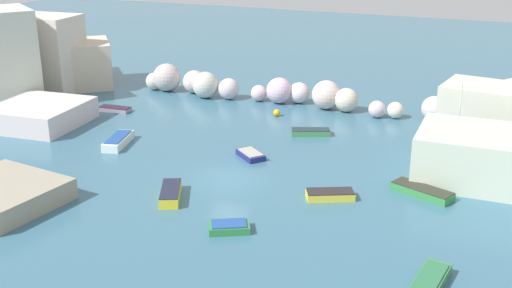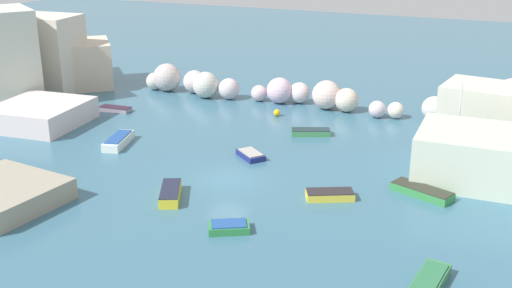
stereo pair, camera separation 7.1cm
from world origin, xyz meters
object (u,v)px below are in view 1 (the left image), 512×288
object	(u,v)px
moored_boat_5	(171,193)
moored_boat_6	(115,109)
moored_boat_4	(251,155)
moored_boat_7	(422,191)
stone_dock	(1,195)
moored_boat_1	(455,153)
channel_buoy	(277,113)
moored_boat_2	(330,195)
moored_boat_10	(428,284)
moored_boat_9	(311,132)
moored_boat_8	(229,227)
moored_boat_3	(118,141)

from	to	relation	value
moored_boat_5	moored_boat_6	bearing A→B (deg)	-161.12
moored_boat_4	moored_boat_7	world-z (taller)	moored_boat_7
stone_dock	moored_boat_6	bearing A→B (deg)	105.60
moored_boat_1	moored_boat_7	size ratio (longest dim) A/B	1.37
channel_buoy	moored_boat_2	size ratio (longest dim) A/B	0.19
moored_boat_7	moored_boat_10	bearing A→B (deg)	-57.76
moored_boat_6	moored_boat_9	bearing A→B (deg)	-1.01
moored_boat_5	moored_boat_9	xyz separation A→B (m)	(4.08, 15.03, -0.09)
stone_dock	moored_boat_7	xyz separation A→B (m)	(23.19, 11.50, -0.39)
moored_boat_10	moored_boat_4	bearing A→B (deg)	56.23
moored_boat_5	moored_boat_2	bearing A→B (deg)	86.96
stone_dock	moored_boat_10	xyz separation A→B (m)	(25.24, 0.71, -0.38)
moored_boat_5	moored_boat_8	xyz separation A→B (m)	(5.22, -2.49, -0.10)
moored_boat_3	moored_boat_6	bearing A→B (deg)	21.97
moored_boat_4	moored_boat_9	distance (m)	6.99
moored_boat_6	moored_boat_10	size ratio (longest dim) A/B	0.71
channel_buoy	moored_boat_9	distance (m)	5.78
stone_dock	moored_boat_1	world-z (taller)	moored_boat_1
moored_boat_2	moored_boat_4	world-z (taller)	moored_boat_2
moored_boat_2	moored_boat_6	world-z (taller)	moored_boat_2
moored_boat_6	moored_boat_9	world-z (taller)	moored_boat_9
moored_boat_3	moored_boat_4	size ratio (longest dim) A/B	1.51
moored_boat_1	moored_boat_2	bearing A→B (deg)	42.44
stone_dock	moored_boat_4	xyz separation A→B (m)	(10.64, 13.29, -0.44)
moored_boat_1	moored_boat_3	distance (m)	25.13
channel_buoy	moored_boat_1	bearing A→B (deg)	-16.17
moored_boat_3	moored_boat_5	distance (m)	11.13
stone_dock	moored_boat_5	xyz separation A→B (m)	(8.93, 4.84, -0.33)
moored_boat_7	moored_boat_1	bearing A→B (deg)	103.52
moored_boat_9	moored_boat_6	bearing A→B (deg)	-21.23
moored_boat_2	moored_boat_7	world-z (taller)	moored_boat_7
stone_dock	moored_boat_1	xyz separation A→B (m)	(24.26, 19.07, -0.25)
moored_boat_4	moored_boat_10	world-z (taller)	moored_boat_10
moored_boat_2	moored_boat_9	size ratio (longest dim) A/B	0.97
moored_boat_6	moored_boat_5	bearing A→B (deg)	-48.29
moored_boat_7	moored_boat_9	size ratio (longest dim) A/B	1.25
moored_boat_4	moored_boat_5	size ratio (longest dim) A/B	0.76
moored_boat_2	moored_boat_9	world-z (taller)	moored_boat_2
moored_boat_1	moored_boat_4	xyz separation A→B (m)	(-13.62, -5.77, -0.20)
channel_buoy	moored_boat_9	xyz separation A→B (m)	(4.41, -3.74, -0.06)
moored_boat_2	moored_boat_3	size ratio (longest dim) A/B	0.79
moored_boat_2	moored_boat_7	distance (m)	5.87
moored_boat_6	moored_boat_4	bearing A→B (deg)	-23.37
moored_boat_2	stone_dock	bearing A→B (deg)	179.35
moored_boat_1	moored_boat_3	size ratio (longest dim) A/B	1.40
moored_boat_3	moored_boat_9	bearing A→B (deg)	-72.51
moored_boat_4	moored_boat_9	world-z (taller)	moored_boat_9
moored_boat_4	moored_boat_2	bearing A→B (deg)	-173.02
channel_buoy	moored_boat_9	size ratio (longest dim) A/B	0.19
moored_boat_7	moored_boat_5	bearing A→B (deg)	-133.46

